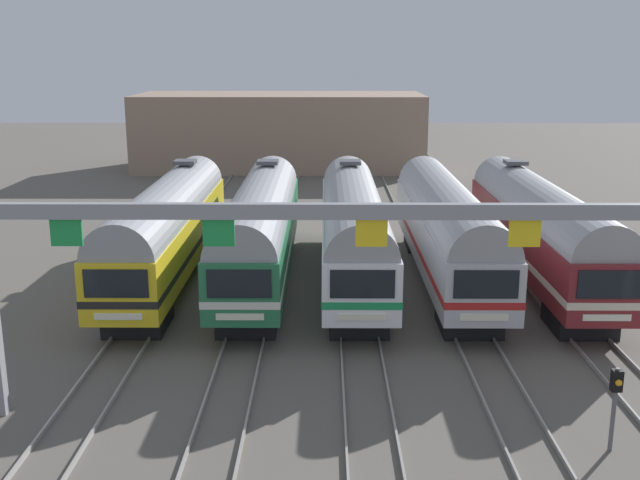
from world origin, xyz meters
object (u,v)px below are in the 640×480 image
at_px(commuter_train_white, 353,226).
at_px(commuter_train_green, 260,226).
at_px(yard_signal_mast, 616,393).
at_px(commuter_train_maroon, 539,226).
at_px(catenary_gantry, 371,245).
at_px(commuter_train_stainless, 446,226).
at_px(commuter_train_yellow, 168,226).

bearing_deg(commuter_train_white, commuter_train_green, 180.00).
bearing_deg(yard_signal_mast, commuter_train_maroon, 82.09).
height_order(commuter_train_white, catenary_gantry, catenary_gantry).
bearing_deg(commuter_train_green, commuter_train_stainless, -0.03).
bearing_deg(commuter_train_white, commuter_train_maroon, 0.00).
relative_size(commuter_train_yellow, commuter_train_stainless, 1.00).
xyz_separation_m(commuter_train_yellow, commuter_train_stainless, (12.98, -0.00, -0.00)).
distance_m(commuter_train_green, yard_signal_mast, 18.99).
xyz_separation_m(commuter_train_yellow, commuter_train_white, (8.65, 0.00, 0.00)).
height_order(commuter_train_white, yard_signal_mast, commuter_train_white).
distance_m(commuter_train_yellow, commuter_train_green, 4.33).
bearing_deg(commuter_train_green, commuter_train_yellow, 180.00).
height_order(commuter_train_yellow, commuter_train_white, same).
xyz_separation_m(commuter_train_white, yard_signal_mast, (6.49, -15.57, -0.98)).
xyz_separation_m(commuter_train_stainless, catenary_gantry, (-4.33, -13.49, 2.58)).
bearing_deg(catenary_gantry, commuter_train_yellow, 122.66).
bearing_deg(commuter_train_stainless, commuter_train_green, 179.97).
xyz_separation_m(commuter_train_maroon, catenary_gantry, (-8.65, -13.50, 2.58)).
bearing_deg(commuter_train_maroon, yard_signal_mast, -97.91).
height_order(catenary_gantry, yard_signal_mast, catenary_gantry).
bearing_deg(commuter_train_yellow, yard_signal_mast, -45.81).
xyz_separation_m(commuter_train_stainless, yard_signal_mast, (2.16, -15.57, -0.98)).
bearing_deg(commuter_train_yellow, commuter_train_white, 0.00).
relative_size(commuter_train_stainless, catenary_gantry, 0.80).
bearing_deg(commuter_train_white, yard_signal_mast, -67.38).
xyz_separation_m(commuter_train_green, yard_signal_mast, (10.82, -15.57, -0.98)).
xyz_separation_m(commuter_train_green, commuter_train_maroon, (12.98, 0.00, 0.00)).
distance_m(commuter_train_yellow, commuter_train_white, 8.65).
bearing_deg(commuter_train_green, commuter_train_maroon, 0.00).
height_order(commuter_train_green, catenary_gantry, catenary_gantry).
relative_size(commuter_train_yellow, yard_signal_mast, 7.44).
bearing_deg(catenary_gantry, commuter_train_stainless, 72.23).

